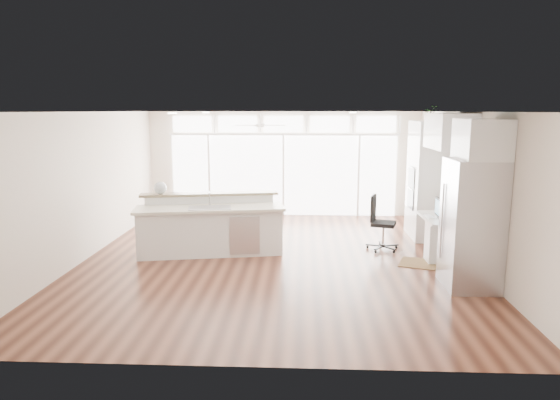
{
  "coord_description": "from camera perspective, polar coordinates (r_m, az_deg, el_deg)",
  "views": [
    {
      "loc": [
        0.52,
        -8.94,
        2.72
      ],
      "look_at": [
        0.07,
        0.6,
        1.0
      ],
      "focal_mm": 32.0,
      "sensor_mm": 36.0,
      "label": 1
    }
  ],
  "objects": [
    {
      "name": "floor",
      "position": [
        9.36,
        -0.59,
        -6.77
      ],
      "size": [
        7.0,
        8.0,
        0.02
      ],
      "primitive_type": "cube",
      "color": "#3D1C12",
      "rests_on": "ground"
    },
    {
      "name": "wall_right",
      "position": [
        9.53,
        20.92,
        1.24
      ],
      "size": [
        0.04,
        8.0,
        2.7
      ],
      "primitive_type": "cube",
      "color": "beige",
      "rests_on": "floor"
    },
    {
      "name": "fishbowl",
      "position": [
        9.95,
        -13.53,
        1.35
      ],
      "size": [
        0.3,
        0.3,
        0.24
      ],
      "primitive_type": "sphere",
      "rotation": [
        0.0,
        0.0,
        0.25
      ],
      "color": "silver",
      "rests_on": "kitchen_island"
    },
    {
      "name": "upper_cabinets",
      "position": [
        9.62,
        18.86,
        7.44
      ],
      "size": [
        0.64,
        1.3,
        0.64
      ],
      "primitive_type": "cube",
      "color": "white",
      "rests_on": "wall_right"
    },
    {
      "name": "recessed_lights",
      "position": [
        9.16,
        -0.55,
        9.93
      ],
      "size": [
        3.4,
        3.0,
        0.02
      ],
      "primitive_type": "cube",
      "color": "#F0E7CC",
      "rests_on": "ceiling"
    },
    {
      "name": "framed_photos",
      "position": [
        10.38,
        19.16,
        2.31
      ],
      "size": [
        0.06,
        0.22,
        0.8
      ],
      "primitive_type": "cube",
      "color": "black",
      "rests_on": "wall_right"
    },
    {
      "name": "rug",
      "position": [
        9.39,
        16.34,
        -7.03
      ],
      "size": [
        1.06,
        0.91,
        0.01
      ],
      "primitive_type": "cube",
      "rotation": [
        0.0,
        0.0,
        -0.33
      ],
      "color": "#3B2612",
      "rests_on": "floor"
    },
    {
      "name": "desk_nook",
      "position": [
        9.89,
        17.98,
        -4.02
      ],
      "size": [
        0.72,
        1.3,
        0.76
      ],
      "primitive_type": "cube",
      "color": "white",
      "rests_on": "floor"
    },
    {
      "name": "office_chair",
      "position": [
        10.02,
        11.75,
        -2.61
      ],
      "size": [
        0.69,
        0.66,
        1.08
      ],
      "primitive_type": "cube",
      "rotation": [
        0.0,
        0.0,
        -0.3
      ],
      "color": "black",
      "rests_on": "floor"
    },
    {
      "name": "glass_wall",
      "position": [
        13.0,
        0.39,
        2.81
      ],
      "size": [
        5.8,
        0.06,
        2.08
      ],
      "primitive_type": "cube",
      "color": "white",
      "rests_on": "wall_back"
    },
    {
      "name": "transom_row",
      "position": [
        12.9,
        0.4,
        8.68
      ],
      "size": [
        5.9,
        0.06,
        0.4
      ],
      "primitive_type": "cube",
      "color": "white",
      "rests_on": "wall_back"
    },
    {
      "name": "ceiling",
      "position": [
        8.96,
        -0.62,
        10.06
      ],
      "size": [
        7.0,
        8.0,
        0.02
      ],
      "primitive_type": "cube",
      "color": "white",
      "rests_on": "wall_back"
    },
    {
      "name": "keyboard",
      "position": [
        9.74,
        16.69,
        -1.82
      ],
      "size": [
        0.13,
        0.32,
        0.02
      ],
      "primitive_type": "cube",
      "rotation": [
        0.0,
        0.0,
        0.04
      ],
      "color": "white",
      "rests_on": "desk_nook"
    },
    {
      "name": "monitor",
      "position": [
        9.75,
        17.71,
        -0.8
      ],
      "size": [
        0.09,
        0.45,
        0.37
      ],
      "primitive_type": "cube",
      "rotation": [
        0.0,
        0.0,
        -0.04
      ],
      "color": "black",
      "rests_on": "desk_nook"
    },
    {
      "name": "potted_plant",
      "position": [
        11.06,
        16.79,
        9.27
      ],
      "size": [
        0.33,
        0.36,
        0.25
      ],
      "primitive_type": "imported",
      "rotation": [
        0.0,
        0.0,
        0.15
      ],
      "color": "#2C5D28",
      "rests_on": "oven_cabinet"
    },
    {
      "name": "refrigerator",
      "position": [
        8.2,
        21.07,
        -2.61
      ],
      "size": [
        0.76,
        0.9,
        2.0
      ],
      "primitive_type": "cube",
      "color": "#B5B5BA",
      "rests_on": "floor"
    },
    {
      "name": "desk_window",
      "position": [
        9.77,
        20.23,
        2.68
      ],
      "size": [
        0.04,
        0.85,
        0.85
      ],
      "primitive_type": "cube",
      "color": "white",
      "rests_on": "wall_right"
    },
    {
      "name": "oven_cabinet",
      "position": [
        11.16,
        16.43,
        2.2
      ],
      "size": [
        0.64,
        1.2,
        2.5
      ],
      "primitive_type": "cube",
      "color": "white",
      "rests_on": "floor"
    },
    {
      "name": "wall_front",
      "position": [
        5.15,
        -3.18,
        -5.26
      ],
      "size": [
        7.0,
        0.04,
        2.7
      ],
      "primitive_type": "cube",
      "color": "beige",
      "rests_on": "floor"
    },
    {
      "name": "kitchen_island",
      "position": [
        9.64,
        -7.97,
        -2.88
      ],
      "size": [
        2.96,
        1.55,
        1.12
      ],
      "primitive_type": "cube",
      "rotation": [
        0.0,
        0.0,
        0.18
      ],
      "color": "white",
      "rests_on": "floor"
    },
    {
      "name": "ceiling_fan",
      "position": [
        11.79,
        -2.28,
        9.01
      ],
      "size": [
        1.16,
        1.16,
        0.32
      ],
      "primitive_type": "cube",
      "color": "white",
      "rests_on": "ceiling"
    },
    {
      "name": "wall_left",
      "position": [
        9.9,
        -21.29,
        1.53
      ],
      "size": [
        0.04,
        8.0,
        2.7
      ],
      "primitive_type": "cube",
      "color": "beige",
      "rests_on": "floor"
    },
    {
      "name": "fridge_cabinet",
      "position": [
        8.05,
        22.07,
        6.45
      ],
      "size": [
        0.64,
        0.9,
        0.6
      ],
      "primitive_type": "cube",
      "color": "white",
      "rests_on": "wall_right"
    },
    {
      "name": "wall_back",
      "position": [
        13.02,
        0.41,
        4.15
      ],
      "size": [
        7.0,
        0.04,
        2.7
      ],
      "primitive_type": "cube",
      "color": "beige",
      "rests_on": "floor"
    }
  ]
}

